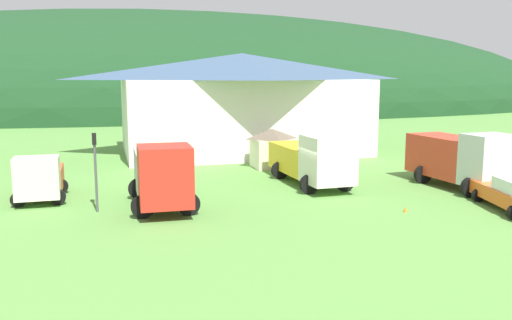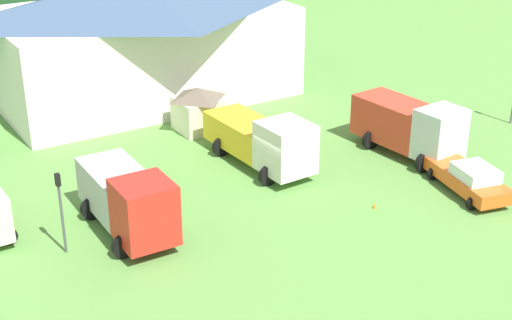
% 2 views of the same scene
% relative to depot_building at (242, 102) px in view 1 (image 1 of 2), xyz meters
% --- Properties ---
extents(ground_plane, '(200.00, 200.00, 0.00)m').
position_rel_depot_building_xyz_m(ground_plane, '(0.48, -17.08, -4.28)').
color(ground_plane, '#5B9342').
extents(forested_hill_backdrop, '(167.08, 60.00, 35.22)m').
position_rel_depot_building_xyz_m(forested_hill_backdrop, '(0.48, 55.78, -4.28)').
color(forested_hill_backdrop, '#193D1E').
rests_on(forested_hill_backdrop, ground).
extents(depot_building, '(20.92, 12.77, 8.31)m').
position_rel_depot_building_xyz_m(depot_building, '(0.00, 0.00, 0.00)').
color(depot_building, white).
rests_on(depot_building, ground).
extents(play_shed_cream, '(2.80, 2.77, 2.79)m').
position_rel_depot_building_xyz_m(play_shed_cream, '(0.12, -8.15, -2.84)').
color(play_shed_cream, beige).
rests_on(play_shed_cream, ground).
extents(light_truck_cream, '(2.68, 4.67, 2.51)m').
position_rel_depot_building_xyz_m(light_truck_cream, '(-14.66, -14.76, -3.08)').
color(light_truck_cream, beige).
rests_on(light_truck_cream, ground).
extents(crane_truck_red, '(3.28, 6.92, 3.35)m').
position_rel_depot_building_xyz_m(crane_truck_red, '(-8.63, -17.92, -2.53)').
color(crane_truck_red, red).
rests_on(crane_truck_red, ground).
extents(heavy_rig_striped, '(3.46, 7.90, 3.22)m').
position_rel_depot_building_xyz_m(heavy_rig_striped, '(0.58, -14.95, -2.66)').
color(heavy_rig_striped, silver).
rests_on(heavy_rig_striped, ground).
extents(tow_truck_silver, '(3.61, 6.92, 3.39)m').
position_rel_depot_building_xyz_m(tow_truck_silver, '(8.59, -17.91, -2.47)').
color(tow_truck_silver, silver).
rests_on(tow_truck_silver, ground).
extents(traffic_light_west, '(0.20, 0.32, 3.84)m').
position_rel_depot_building_xyz_m(traffic_light_west, '(-11.77, -18.00, -1.90)').
color(traffic_light_west, '#4C4C51').
rests_on(traffic_light_west, ground).
extents(traffic_cone_near_pickup, '(0.36, 0.36, 0.55)m').
position_rel_depot_building_xyz_m(traffic_cone_near_pickup, '(2.60, -22.04, -4.28)').
color(traffic_cone_near_pickup, orange).
rests_on(traffic_cone_near_pickup, ground).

